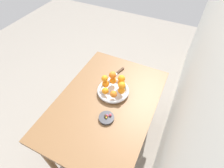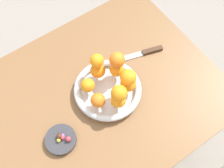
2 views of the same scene
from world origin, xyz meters
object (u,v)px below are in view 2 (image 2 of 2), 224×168
Objects in this scene: dining_table at (84,113)px; fruit_bowl at (108,90)px; candy_ball_3 at (60,136)px; knife at (139,54)px; orange_3 at (98,70)px; orange_6 at (117,60)px; orange_4 at (88,85)px; orange_8 at (97,61)px; candy_ball_2 at (59,140)px; candy_ball_0 at (68,139)px; orange_5 at (98,100)px; candy_ball_4 at (63,136)px; orange_1 at (128,84)px; orange_7 at (128,77)px; orange_2 at (117,70)px; candy_ball_1 at (63,138)px; orange_0 at (118,100)px; candy_dish at (61,140)px; orange_9 at (119,93)px.

dining_table is 0.16m from fruit_bowl.
candy_ball_3 reaches higher than knife.
fruit_bowl is at bearing 86.83° from orange_3.
knife is (-0.14, -0.03, -0.12)m from orange_6.
orange_6 is (-0.07, 0.03, 0.06)m from orange_3.
orange_4 is 0.15m from orange_6.
orange_8 is 0.30m from candy_ball_3.
candy_ball_0 is at bearing 151.38° from candy_ball_2.
orange_5 is 3.49× the size of candy_ball_4.
orange_1 reaches higher than orange_5.
dining_table is at bearing -140.58° from candy_ball_0.
candy_ball_0 is 0.90× the size of candy_ball_3.
dining_table is 0.20m from candy_ball_2.
orange_4 is 0.21× the size of knife.
orange_7 is at bearing 82.37° from orange_6.
orange_6 reaches higher than knife.
fruit_bowl is at bearing -33.17° from orange_1.
candy_ball_2 is at bearing 9.98° from orange_5.
orange_2 reaches higher than candy_ball_0.
knife is (-0.44, -0.13, -0.02)m from candy_ball_4.
orange_4 is (0.06, -0.04, 0.05)m from fruit_bowl.
knife is at bearing -163.14° from candy_ball_1.
orange_0 is at bearing 141.35° from dining_table.
orange_8 is 0.21× the size of knife.
orange_0 is 0.07m from orange_5.
fruit_bowl is 0.25m from candy_ball_1.
orange_4 reaches higher than candy_ball_4.
orange_1 reaches higher than candy_ball_0.
orange_1 is 3.10× the size of candy_ball_0.
orange_0 is 0.94× the size of orange_6.
orange_2 is 3.46× the size of candy_ball_1.
fruit_bowl is 0.09m from orange_0.
candy_dish is 0.45× the size of knife.
orange_1 is at bearing -171.99° from candy_ball_0.
orange_4 is 0.21m from candy_ball_0.
candy_ball_2 is (0.02, 0.00, -0.00)m from candy_ball_1.
dining_table is 18.68× the size of orange_9.
orange_5 is at bearing -33.49° from orange_9.
orange_1 is 4.21× the size of candy_ball_2.
candy_dish is at bearing 16.19° from knife.
orange_1 is 0.31m from candy_ball_4.
knife is at bearing -165.61° from orange_2.
orange_3 is at bearing -151.36° from candy_ball_4.
candy_dish is at bearing 71.13° from candy_ball_3.
candy_ball_0 is (0.29, 0.04, -0.10)m from orange_7.
candy_ball_2 is at bearing -1.75° from orange_9.
dining_table is 19.65× the size of orange_5.
orange_6 is at bearing -162.26° from candy_dish.
orange_4 is at bearing -91.76° from orange_5.
orange_7 is (-0.17, 0.06, 0.22)m from dining_table.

